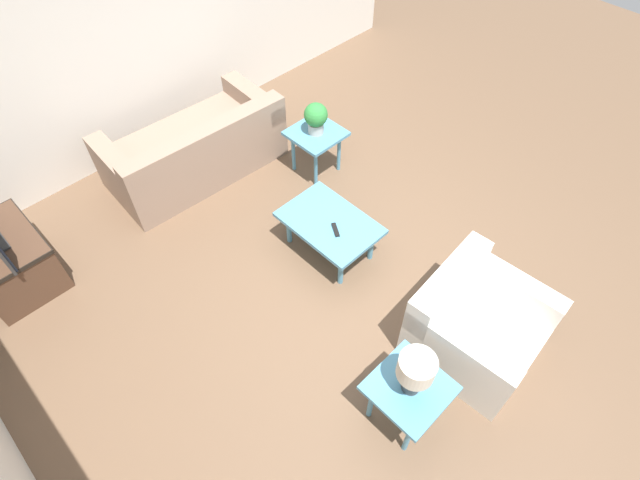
% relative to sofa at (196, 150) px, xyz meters
% --- Properties ---
extents(ground_plane, '(14.00, 14.00, 0.00)m').
position_rel_sofa_xyz_m(ground_plane, '(-2.19, -0.22, -0.29)').
color(ground_plane, brown).
extents(wall_right, '(0.12, 7.20, 2.70)m').
position_rel_sofa_xyz_m(wall_right, '(0.87, -0.22, 1.06)').
color(wall_right, silver).
rests_on(wall_right, ground_plane).
extents(sofa, '(1.03, 1.92, 0.76)m').
position_rel_sofa_xyz_m(sofa, '(0.00, 0.00, 0.00)').
color(sofa, gray).
rests_on(sofa, ground_plane).
extents(armchair, '(0.97, 0.98, 0.76)m').
position_rel_sofa_xyz_m(armchair, '(-3.38, -0.34, 0.00)').
color(armchair, silver).
rests_on(armchair, ground_plane).
extents(coffee_table, '(0.91, 0.62, 0.41)m').
position_rel_sofa_xyz_m(coffee_table, '(-1.83, -0.23, 0.06)').
color(coffee_table, teal).
rests_on(coffee_table, ground_plane).
extents(side_table_plant, '(0.53, 0.53, 0.52)m').
position_rel_sofa_xyz_m(side_table_plant, '(-0.90, -0.95, 0.14)').
color(side_table_plant, teal).
rests_on(side_table_plant, ground_plane).
extents(side_table_lamp, '(0.53, 0.53, 0.52)m').
position_rel_sofa_xyz_m(side_table_lamp, '(-3.39, 0.54, 0.14)').
color(side_table_lamp, teal).
rests_on(side_table_lamp, ground_plane).
extents(tv_stand_chest, '(0.86, 0.64, 0.54)m').
position_rel_sofa_xyz_m(tv_stand_chest, '(-0.06, 2.09, -0.01)').
color(tv_stand_chest, '#4C3323').
rests_on(tv_stand_chest, ground_plane).
extents(potted_plant, '(0.25, 0.25, 0.35)m').
position_rel_sofa_xyz_m(potted_plant, '(-0.90, -0.95, 0.42)').
color(potted_plant, '#B2ADA3').
rests_on(potted_plant, side_table_plant).
extents(table_lamp, '(0.26, 0.26, 0.40)m').
position_rel_sofa_xyz_m(table_lamp, '(-3.39, 0.54, 0.48)').
color(table_lamp, '#333333').
rests_on(table_lamp, side_table_lamp).
extents(remote_control, '(0.16, 0.12, 0.02)m').
position_rel_sofa_xyz_m(remote_control, '(-1.94, -0.19, 0.12)').
color(remote_control, black).
rests_on(remote_control, coffee_table).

